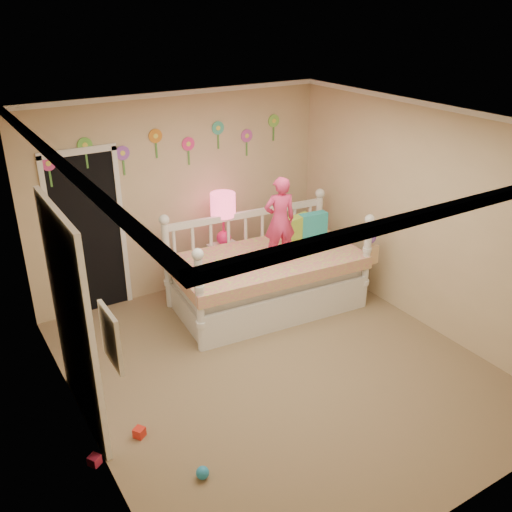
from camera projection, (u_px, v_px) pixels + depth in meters
floor at (278, 367)px, 6.02m from camera, size 4.00×4.50×0.01m
ceiling at (282, 123)px, 4.93m from camera, size 4.00×4.50×0.01m
back_wall at (182, 194)px, 7.21m from camera, size 4.00×0.01×2.60m
left_wall at (74, 312)px, 4.52m from camera, size 0.01×4.50×2.60m
right_wall at (424, 218)px, 6.43m from camera, size 0.01×4.50×2.60m
crown_molding at (282, 126)px, 4.94m from camera, size 4.00×4.50×0.06m
daybed at (267, 261)px, 6.95m from camera, size 2.44×1.46×1.27m
pillow_turquoise at (313, 227)px, 7.28m from camera, size 0.38×0.17×0.37m
pillow_lime at (298, 230)px, 7.19m from camera, size 0.41×0.21×0.37m
child at (280, 220)px, 6.57m from camera, size 0.43×0.34×1.05m
nightstand at (225, 266)px, 7.54m from camera, size 0.40×0.31×0.63m
table_lamp at (223, 211)px, 7.20m from camera, size 0.32×0.32×0.71m
closet_doorway at (88, 233)px, 6.71m from camera, size 0.90×0.04×2.07m
flower_decals at (173, 146)px, 6.89m from camera, size 3.40×0.02×0.50m
mirror_closet at (73, 321)px, 4.87m from camera, size 0.07×1.30×2.10m
wall_picture at (111, 337)px, 3.73m from camera, size 0.05×0.34×0.42m
hanging_bag at (370, 249)px, 6.94m from camera, size 0.20×0.16×0.36m
toy_scatter at (157, 481)px, 4.54m from camera, size 1.16×1.48×0.11m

